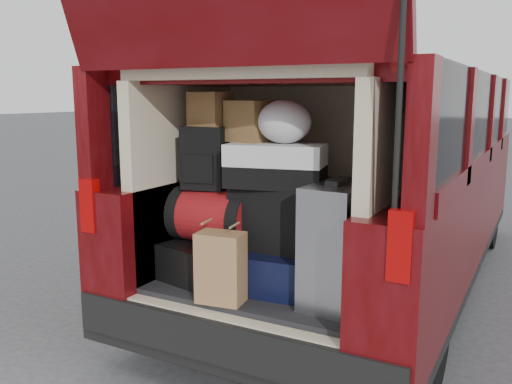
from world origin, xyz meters
TOP-DOWN VIEW (x-y plane):
  - minivan at (0.00, 1.86)m, footprint 1.90×5.35m
  - load_floor at (0.00, 0.28)m, footprint 1.24×1.05m
  - black_hardshell at (-0.37, 0.14)m, footprint 0.50×0.61m
  - navy_hardshell at (0.07, 0.17)m, footprint 0.45×0.53m
  - silver_roller at (0.44, 0.07)m, footprint 0.28×0.43m
  - kraft_bag at (-0.10, -0.19)m, footprint 0.26×0.19m
  - red_duffel at (-0.34, 0.13)m, footprint 0.49×0.32m
  - black_soft_case at (0.05, 0.19)m, footprint 0.50×0.30m
  - backpack at (-0.40, 0.13)m, footprint 0.28×0.20m
  - twotone_duffel at (0.05, 0.16)m, footprint 0.58×0.38m
  - grocery_sack_lower at (-0.40, 0.20)m, footprint 0.24×0.20m
  - grocery_sack_upper at (-0.15, 0.22)m, footprint 0.27×0.23m
  - plastic_bag_center at (0.08, 0.20)m, footprint 0.31×0.29m

SIDE VIEW (x-z plane):
  - load_floor at x=0.00m, z-range 0.00..0.55m
  - black_hardshell at x=-0.37m, z-range 0.55..0.77m
  - navy_hardshell at x=0.07m, z-range 0.55..0.77m
  - kraft_bag at x=-0.10m, z-range 0.55..0.92m
  - silver_roller at x=0.44m, z-range 0.55..1.18m
  - minivan at x=0.00m, z-range -0.47..2.29m
  - red_duffel at x=-0.34m, z-range 0.77..1.08m
  - black_soft_case at x=0.05m, z-range 0.77..1.12m
  - twotone_duffel at x=0.05m, z-range 1.12..1.36m
  - backpack at x=-0.40m, z-range 1.08..1.45m
  - grocery_sack_upper at x=-0.15m, z-range 1.36..1.59m
  - plastic_bag_center at x=0.08m, z-range 1.36..1.60m
  - grocery_sack_lower at x=-0.40m, z-range 1.45..1.64m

